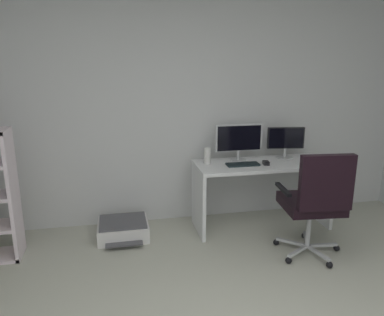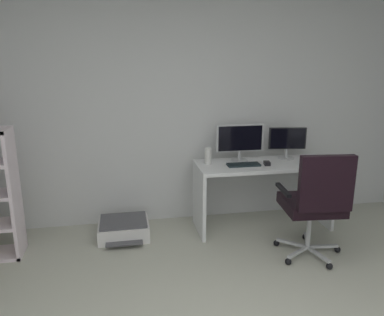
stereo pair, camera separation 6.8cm
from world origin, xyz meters
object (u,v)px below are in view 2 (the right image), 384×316
object	(u,v)px
keyboard	(244,165)
office_chair	(316,200)
monitor_main	(240,140)
desktop_speaker	(208,156)
monitor_secondary	(287,140)
printer	(124,228)
desk	(263,180)
computer_mouse	(267,163)

from	to	relation	value
keyboard	office_chair	xyz separation A→B (m)	(0.45, -0.71, -0.15)
monitor_main	office_chair	bearing A→B (deg)	-64.16
keyboard	office_chair	distance (m)	0.85
monitor_main	desktop_speaker	world-z (taller)	monitor_main
keyboard	office_chair	size ratio (longest dim) A/B	0.33
monitor_secondary	keyboard	bearing A→B (deg)	-161.24
office_chair	printer	size ratio (longest dim) A/B	2.00
monitor_secondary	desktop_speaker	size ratio (longest dim) A/B	2.38
monitor_secondary	monitor_main	bearing A→B (deg)	-179.99
monitor_secondary	desktop_speaker	distance (m)	0.91
office_chair	printer	xyz separation A→B (m)	(-1.70, 0.78, -0.49)
desk	printer	bearing A→B (deg)	179.34
computer_mouse	desktop_speaker	xyz separation A→B (m)	(-0.60, 0.16, 0.07)
desk	keyboard	distance (m)	0.32
desktop_speaker	printer	bearing A→B (deg)	-175.77
desk	office_chair	bearing A→B (deg)	-75.33
desk	monitor_main	xyz separation A→B (m)	(-0.23, 0.13, 0.43)
printer	computer_mouse	bearing A→B (deg)	-3.50
computer_mouse	monitor_main	bearing A→B (deg)	149.76
computer_mouse	desktop_speaker	bearing A→B (deg)	175.81
desktop_speaker	printer	distance (m)	1.16
monitor_secondary	office_chair	world-z (taller)	monitor_secondary
desktop_speaker	printer	size ratio (longest dim) A/B	0.33
computer_mouse	monitor_secondary	bearing A→B (deg)	44.76
desktop_speaker	office_chair	distance (m)	1.18
keyboard	desktop_speaker	world-z (taller)	desktop_speaker
monitor_secondary	printer	size ratio (longest dim) A/B	0.78
desk	monitor_main	bearing A→B (deg)	150.59
monitor_secondary	printer	distance (m)	2.00
computer_mouse	office_chair	distance (m)	0.74
keyboard	computer_mouse	distance (m)	0.25
desktop_speaker	office_chair	xyz separation A→B (m)	(0.79, -0.85, -0.23)
monitor_main	monitor_secondary	world-z (taller)	monitor_main
computer_mouse	desktop_speaker	distance (m)	0.62
office_chair	desk	bearing A→B (deg)	104.67
monitor_secondary	keyboard	size ratio (longest dim) A/B	1.19
desktop_speaker	office_chair	world-z (taller)	office_chair
monitor_secondary	office_chair	size ratio (longest dim) A/B	0.39
keyboard	printer	distance (m)	1.41
monitor_secondary	office_chair	bearing A→B (deg)	-96.95
desk	monitor_secondary	xyz separation A→B (m)	(0.31, 0.13, 0.40)
monitor_main	monitor_secondary	bearing A→B (deg)	0.01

